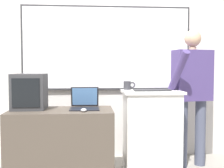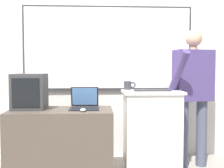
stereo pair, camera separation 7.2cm
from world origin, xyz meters
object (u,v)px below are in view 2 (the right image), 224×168
(laptop, at_px, (84,102))
(wireless_keyboard, at_px, (152,90))
(lectern_podium, at_px, (151,131))
(crt_monitor, at_px, (30,91))
(person_presenter, at_px, (193,88))
(side_desk, at_px, (61,146))
(computer_mouse_by_laptop, at_px, (83,110))
(coffee_mug, at_px, (128,85))

(laptop, xyz_separation_m, wireless_keyboard, (0.76, 0.07, 0.12))
(lectern_podium, distance_m, crt_monitor, 1.45)
(person_presenter, height_order, wireless_keyboard, person_presenter)
(laptop, relative_size, crt_monitor, 0.85)
(laptop, bearing_deg, side_desk, -160.26)
(person_presenter, bearing_deg, computer_mouse_by_laptop, -169.72)
(side_desk, bearing_deg, wireless_keyboard, 8.78)
(person_presenter, height_order, crt_monitor, person_presenter)
(computer_mouse_by_laptop, xyz_separation_m, coffee_mug, (0.52, 0.53, 0.21))
(coffee_mug, bearing_deg, wireless_keyboard, -42.21)
(person_presenter, height_order, laptop, person_presenter)
(wireless_keyboard, xyz_separation_m, crt_monitor, (-1.35, -0.07, 0.00))
(computer_mouse_by_laptop, bearing_deg, lectern_podium, 25.16)
(laptop, bearing_deg, wireless_keyboard, 5.07)
(side_desk, relative_size, wireless_keyboard, 2.62)
(lectern_podium, xyz_separation_m, coffee_mug, (-0.26, 0.17, 0.53))
(lectern_podium, distance_m, wireless_keyboard, 0.49)
(side_desk, bearing_deg, crt_monitor, 166.58)
(lectern_podium, bearing_deg, coffee_mug, 147.04)
(lectern_podium, height_order, side_desk, lectern_podium)
(lectern_podium, bearing_deg, laptop, -170.59)
(side_desk, distance_m, laptop, 0.53)
(person_presenter, relative_size, crt_monitor, 4.43)
(laptop, height_order, crt_monitor, crt_monitor)
(side_desk, bearing_deg, person_presenter, 13.39)
(wireless_keyboard, distance_m, coffee_mug, 0.34)
(wireless_keyboard, distance_m, computer_mouse_by_laptop, 0.84)
(lectern_podium, bearing_deg, side_desk, -168.01)
(lectern_podium, height_order, crt_monitor, crt_monitor)
(crt_monitor, bearing_deg, lectern_podium, 5.63)
(crt_monitor, relative_size, coffee_mug, 2.63)
(lectern_podium, bearing_deg, computer_mouse_by_laptop, -154.84)
(side_desk, distance_m, wireless_keyboard, 1.17)
(coffee_mug, bearing_deg, laptop, -150.22)
(wireless_keyboard, bearing_deg, person_presenter, 21.41)
(lectern_podium, height_order, coffee_mug, coffee_mug)
(person_presenter, relative_size, computer_mouse_by_laptop, 16.81)
(side_desk, bearing_deg, coffee_mug, 26.71)
(lectern_podium, height_order, computer_mouse_by_laptop, lectern_podium)
(crt_monitor, xyz_separation_m, coffee_mug, (1.10, 0.30, 0.04))
(laptop, height_order, wireless_keyboard, laptop)
(side_desk, distance_m, crt_monitor, 0.68)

